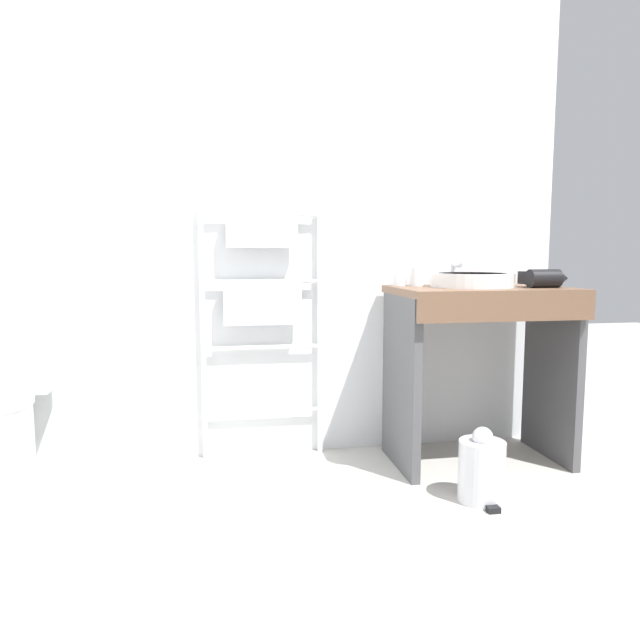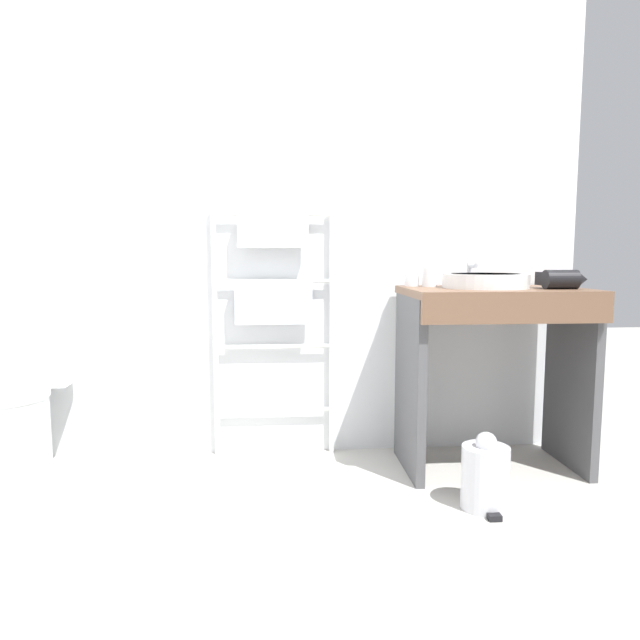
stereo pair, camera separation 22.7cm
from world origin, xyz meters
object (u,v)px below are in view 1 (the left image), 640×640
cup_near_wall (399,276)px  trash_bin (482,469)px  towel_radiator (262,290)px  sink_basin (472,280)px  cup_near_edge (417,276)px  hair_dryer (544,278)px

cup_near_wall → trash_bin: size_ratio=0.33×
cup_near_wall → trash_bin: cup_near_wall is taller
towel_radiator → sink_basin: size_ratio=3.18×
sink_basin → towel_radiator: bearing=166.9°
sink_basin → trash_bin: (-0.14, -0.45, -0.76)m
towel_radiator → cup_near_edge: 0.76m
cup_near_edge → trash_bin: size_ratio=0.31×
towel_radiator → cup_near_edge: size_ratio=13.08×
trash_bin → sink_basin: bearing=72.3°
sink_basin → cup_near_wall: cup_near_wall is taller
cup_near_wall → sink_basin: bearing=-27.8°
trash_bin → hair_dryer: bearing=37.3°
sink_basin → cup_near_wall: 0.35m
cup_near_edge → hair_dryer: size_ratio=0.48×
cup_near_edge → hair_dryer: (0.54, -0.23, -0.00)m
sink_basin → cup_near_wall: (-0.31, 0.16, 0.02)m
sink_basin → hair_dryer: bearing=-18.4°
towel_radiator → sink_basin: 1.01m
towel_radiator → cup_near_wall: bearing=-5.6°
sink_basin → cup_near_edge: 0.26m
sink_basin → cup_near_edge: size_ratio=4.12×
sink_basin → hair_dryer: (0.31, -0.10, 0.01)m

